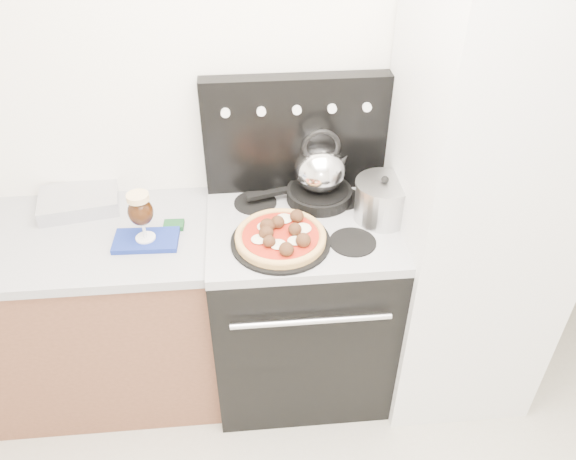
{
  "coord_description": "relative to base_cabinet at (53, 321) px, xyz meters",
  "views": [
    {
      "loc": [
        -0.14,
        -0.62,
        2.26
      ],
      "look_at": [
        0.01,
        1.05,
        0.98
      ],
      "focal_mm": 35.0,
      "sensor_mm": 36.0,
      "label": 1
    }
  ],
  "objects": [
    {
      "name": "beer_glass",
      "position": [
        0.49,
        -0.08,
        0.59
      ],
      "size": [
        0.11,
        0.11,
        0.21
      ],
      "primitive_type": null,
      "rotation": [
        0.0,
        0.0,
        -0.21
      ],
      "color": "black",
      "rests_on": "oven_mitt"
    },
    {
      "name": "pizza",
      "position": [
        1.01,
        -0.15,
        0.53
      ],
      "size": [
        0.36,
        0.36,
        0.05
      ],
      "primitive_type": null,
      "rotation": [
        0.0,
        0.0,
        0.03
      ],
      "color": "#C5874C",
      "rests_on": "pizza_pan"
    },
    {
      "name": "countertop",
      "position": [
        0.0,
        0.0,
        0.45
      ],
      "size": [
        1.48,
        0.63,
        0.04
      ],
      "primitive_type": "cube",
      "color": "#A4A4AB",
      "rests_on": "base_cabinet"
    },
    {
      "name": "stock_pot",
      "position": [
        1.43,
        -0.02,
        0.57
      ],
      "size": [
        0.25,
        0.25,
        0.16
      ],
      "primitive_type": "cylinder",
      "rotation": [
        0.0,
        0.0,
        -0.16
      ],
      "color": "#BABABA",
      "rests_on": "cooktop"
    },
    {
      "name": "backguard",
      "position": [
        1.1,
        0.25,
        0.74
      ],
      "size": [
        0.76,
        0.08,
        0.5
      ],
      "primitive_type": "cube",
      "color": "black",
      "rests_on": "cooktop"
    },
    {
      "name": "foil_sheet",
      "position": [
        0.19,
        0.19,
        0.5
      ],
      "size": [
        0.35,
        0.28,
        0.06
      ],
      "primitive_type": "cube",
      "rotation": [
        0.0,
        0.0,
        0.17
      ],
      "color": "white",
      "rests_on": "countertop"
    },
    {
      "name": "skillet",
      "position": [
        1.2,
        0.13,
        0.51
      ],
      "size": [
        0.34,
        0.34,
        0.05
      ],
      "primitive_type": "cylinder",
      "rotation": [
        0.0,
        0.0,
        0.26
      ],
      "color": "black",
      "rests_on": "cooktop"
    },
    {
      "name": "oven_mitt",
      "position": [
        0.49,
        -0.08,
        0.48
      ],
      "size": [
        0.25,
        0.15,
        0.02
      ],
      "primitive_type": "cube",
      "rotation": [
        0.0,
        0.0,
        -0.04
      ],
      "color": "navy",
      "rests_on": "countertop"
    },
    {
      "name": "room_shell",
      "position": [
        1.02,
        -0.91,
        0.82
      ],
      "size": [
        3.52,
        3.01,
        2.52
      ],
      "color": "beige",
      "rests_on": "ground"
    },
    {
      "name": "pizza_pan",
      "position": [
        1.01,
        -0.15,
        0.5
      ],
      "size": [
        0.47,
        0.47,
        0.01
      ],
      "primitive_type": "cylinder",
      "rotation": [
        0.0,
        0.0,
        0.27
      ],
      "color": "black",
      "rests_on": "cooktop"
    },
    {
      "name": "cooktop",
      "position": [
        1.1,
        -0.02,
        0.47
      ],
      "size": [
        0.76,
        0.65,
        0.04
      ],
      "primitive_type": "cube",
      "color": "#ADADB2",
      "rests_on": "stove_body"
    },
    {
      "name": "stove_body",
      "position": [
        1.1,
        -0.02,
        0.01
      ],
      "size": [
        0.76,
        0.65,
        0.88
      ],
      "primitive_type": "cube",
      "color": "black",
      "rests_on": "ground"
    },
    {
      "name": "base_cabinet",
      "position": [
        0.0,
        0.0,
        0.0
      ],
      "size": [
        1.45,
        0.6,
        0.86
      ],
      "primitive_type": "cube",
      "color": "brown",
      "rests_on": "ground"
    },
    {
      "name": "fridge",
      "position": [
        1.8,
        -0.05,
        0.52
      ],
      "size": [
        0.64,
        0.68,
        1.9
      ],
      "primitive_type": "cube",
      "color": "silver",
      "rests_on": "ground"
    },
    {
      "name": "tea_kettle",
      "position": [
        1.2,
        0.13,
        0.66
      ],
      "size": [
        0.22,
        0.22,
        0.23
      ],
      "primitive_type": null,
      "rotation": [
        0.0,
        0.0,
        -0.07
      ],
      "color": "silver",
      "rests_on": "skillet"
    }
  ]
}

